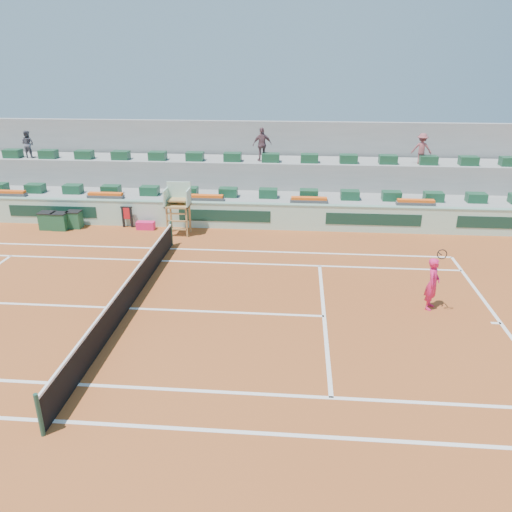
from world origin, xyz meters
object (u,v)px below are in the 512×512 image
Objects in this scene: umpire_chair at (178,202)px; tennis_player at (433,284)px; player_bag at (146,225)px; drink_cooler_a at (75,219)px.

tennis_player is (9.89, -6.62, -0.65)m from umpire_chair.
umpire_chair reaches higher than player_bag.
tennis_player is at bearing -33.80° from umpire_chair.
umpire_chair is 2.86× the size of drink_cooler_a.
drink_cooler_a is at bearing -178.92° from player_bag.
umpire_chair reaches higher than drink_cooler_a.
player_bag is at bearing 148.74° from tennis_player.
player_bag is 0.38× the size of tennis_player.
umpire_chair is (1.77, -0.46, 1.35)m from player_bag.
umpire_chair is at bearing -4.26° from drink_cooler_a.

